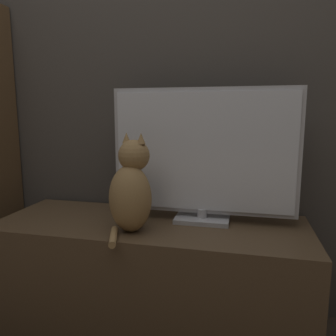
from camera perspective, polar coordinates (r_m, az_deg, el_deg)
wall_back at (r=1.74m, az=-0.43°, el=19.05°), size 4.80×0.05×2.60m
tv_stand at (r=1.61m, az=-3.00°, el=-18.25°), size 1.40×0.51×0.52m
tv at (r=1.46m, az=6.17°, el=2.26°), size 0.83×0.15×0.60m
cat at (r=1.37m, az=-6.39°, el=-3.86°), size 0.22×0.31×0.41m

